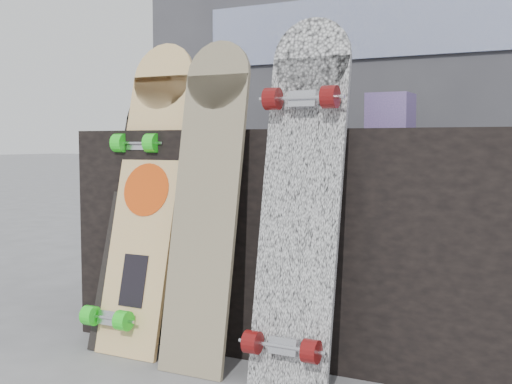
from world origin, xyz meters
The scene contains 10 objects.
ground centered at (0.00, 0.00, 0.00)m, with size 60.00×60.00×0.00m, color slate.
vendor_table centered at (0.00, 0.50, 0.40)m, with size 1.60×0.60×0.80m, color black.
booth centered at (0.00, 1.35, 1.10)m, with size 2.40×0.22×2.20m.
merch_box_purple centered at (-0.61, 0.53, 0.85)m, with size 0.18×0.12×0.10m, color navy.
merch_box_small centered at (0.38, 0.42, 0.86)m, with size 0.14×0.14×0.12m, color navy.
merch_box_flat centered at (0.00, 0.68, 0.83)m, with size 0.22×0.10×0.06m, color #D1B78C.
longboard_geisha centered at (-0.46, 0.18, 0.60)m, with size 0.26×0.30×1.13m.
longboard_celtic centered at (-0.16, 0.10, 0.59)m, with size 0.24×0.23×1.10m.
longboard_cascadia centered at (0.18, 0.09, 0.60)m, with size 0.26×0.29×1.15m.
skateboard_dark centered at (-0.52, 0.17, 0.50)m, with size 0.22×0.35×0.96m.
Camera 1 is at (0.95, -1.73, 0.76)m, focal length 45.00 mm.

